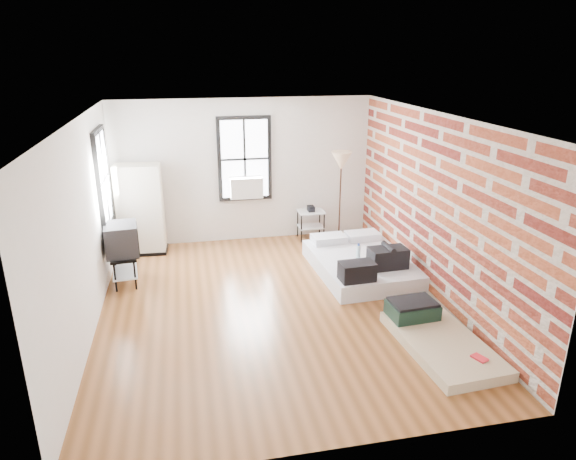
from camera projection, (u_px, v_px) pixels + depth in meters
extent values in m
plane|color=brown|center=(272.00, 306.00, 7.71)|extent=(6.00, 6.00, 0.00)
cube|color=silver|center=(245.00, 171.00, 10.01)|extent=(5.00, 0.01, 2.80)
cube|color=silver|center=(329.00, 322.00, 4.47)|extent=(5.00, 0.01, 2.80)
cube|color=silver|center=(84.00, 230.00, 6.77)|extent=(0.01, 6.00, 2.80)
cube|color=#9A4324|center=(434.00, 207.00, 7.72)|extent=(0.02, 6.00, 2.80)
cube|color=white|center=(270.00, 117.00, 6.78)|extent=(5.00, 6.00, 0.01)
cube|color=white|center=(245.00, 159.00, 9.89)|extent=(0.90, 0.02, 1.50)
cube|color=black|center=(219.00, 160.00, 9.81)|extent=(0.07, 0.08, 1.64)
cube|color=black|center=(269.00, 158.00, 10.00)|extent=(0.07, 0.08, 1.64)
cube|color=black|center=(243.00, 118.00, 9.64)|extent=(0.90, 0.08, 0.07)
cube|color=black|center=(246.00, 198.00, 10.17)|extent=(0.90, 0.08, 0.07)
cube|color=black|center=(245.00, 159.00, 9.88)|extent=(0.04, 0.02, 1.50)
cube|color=black|center=(245.00, 159.00, 9.88)|extent=(0.90, 0.02, 0.04)
cube|color=silver|center=(246.00, 187.00, 9.95)|extent=(0.62, 0.30, 0.40)
cube|color=white|center=(104.00, 179.00, 8.36)|extent=(0.02, 0.90, 1.50)
cube|color=black|center=(99.00, 187.00, 7.91)|extent=(0.08, 0.07, 1.64)
cube|color=black|center=(106.00, 173.00, 8.80)|extent=(0.08, 0.07, 1.64)
cube|color=black|center=(97.00, 131.00, 8.09)|extent=(0.08, 0.90, 0.07)
cube|color=black|center=(108.00, 225.00, 8.62)|extent=(0.08, 0.90, 0.07)
cube|color=black|center=(105.00, 179.00, 8.36)|extent=(0.02, 0.04, 1.50)
cube|color=black|center=(105.00, 179.00, 8.36)|extent=(0.02, 0.90, 0.04)
cube|color=white|center=(362.00, 265.00, 8.85)|extent=(1.66, 2.19, 0.28)
cube|color=white|center=(329.00, 239.00, 9.46)|extent=(0.63, 0.42, 0.13)
cube|color=white|center=(362.00, 236.00, 9.62)|extent=(0.63, 0.42, 0.13)
cube|color=black|center=(388.00, 258.00, 8.35)|extent=(0.63, 0.39, 0.33)
cylinder|color=black|center=(388.00, 247.00, 8.28)|extent=(0.11, 0.39, 0.09)
cube|color=black|center=(357.00, 271.00, 7.89)|extent=(0.55, 0.36, 0.29)
cylinder|color=silver|center=(358.00, 252.00, 8.69)|extent=(0.08, 0.08, 0.24)
cylinder|color=blue|center=(359.00, 245.00, 8.64)|extent=(0.04, 0.04, 0.03)
cube|color=#C0AE8A|center=(442.00, 344.00, 6.60)|extent=(1.04, 1.82, 0.14)
cube|color=black|center=(412.00, 310.00, 7.11)|extent=(0.68, 0.50, 0.20)
cube|color=black|center=(413.00, 302.00, 7.07)|extent=(0.64, 0.47, 0.04)
cube|color=red|center=(479.00, 358.00, 6.15)|extent=(0.18, 0.22, 0.02)
cube|color=black|center=(145.00, 250.00, 9.77)|extent=(0.88, 0.54, 0.06)
cube|color=beige|center=(140.00, 208.00, 9.49)|extent=(0.84, 0.50, 1.63)
cylinder|color=black|center=(301.00, 229.00, 10.16)|extent=(0.02, 0.02, 0.58)
cylinder|color=black|center=(324.00, 227.00, 10.24)|extent=(0.02, 0.02, 0.58)
cylinder|color=black|center=(298.00, 223.00, 10.49)|extent=(0.02, 0.02, 0.58)
cylinder|color=black|center=(320.00, 222.00, 10.58)|extent=(0.02, 0.02, 0.58)
cube|color=silver|center=(311.00, 212.00, 10.27)|extent=(0.53, 0.43, 0.02)
cube|color=silver|center=(311.00, 226.00, 10.38)|extent=(0.51, 0.41, 0.02)
cube|color=black|center=(311.00, 209.00, 10.25)|extent=(0.13, 0.19, 0.11)
cylinder|color=black|center=(339.00, 241.00, 10.31)|extent=(0.26, 0.26, 0.03)
cylinder|color=black|center=(340.00, 203.00, 10.04)|extent=(0.03, 0.03, 1.57)
cone|color=tan|center=(341.00, 161.00, 9.76)|extent=(0.39, 0.39, 0.35)
cylinder|color=black|center=(115.00, 277.00, 8.09)|extent=(0.03, 0.03, 0.50)
cylinder|color=black|center=(135.00, 275.00, 8.17)|extent=(0.03, 0.03, 0.50)
cylinder|color=black|center=(115.00, 263.00, 8.63)|extent=(0.03, 0.03, 0.50)
cylinder|color=black|center=(134.00, 261.00, 8.72)|extent=(0.03, 0.03, 0.50)
cube|color=black|center=(123.00, 255.00, 8.32)|extent=(0.47, 0.76, 0.03)
cube|color=silver|center=(125.00, 272.00, 8.42)|extent=(0.45, 0.74, 0.02)
cube|color=black|center=(121.00, 239.00, 8.23)|extent=(0.56, 0.63, 0.50)
cube|color=black|center=(138.00, 238.00, 8.30)|extent=(0.07, 0.48, 0.40)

